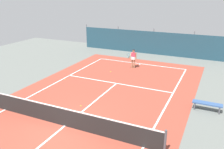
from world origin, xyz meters
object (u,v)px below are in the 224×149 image
tennis_net (64,117)px  tennis_ball_by_sideline (65,79)px  courtside_bench (207,105)px  tennis_ball_midcourt (81,106)px  tennis_ball_near_player (111,72)px  tennis_player (133,57)px  parked_car (161,41)px

tennis_net → tennis_ball_by_sideline: tennis_net is taller
tennis_ball_by_sideline → courtside_bench: courtside_bench is taller
tennis_ball_by_sideline → tennis_ball_midcourt: bearing=-43.3°
courtside_bench → tennis_net: bearing=-143.3°
tennis_ball_near_player → tennis_ball_by_sideline: size_ratio=1.00×
tennis_ball_near_player → tennis_ball_midcourt: same height
tennis_net → tennis_ball_near_player: (-1.49, 8.57, -0.48)m
tennis_net → tennis_ball_by_sideline: 6.69m
tennis_player → tennis_net: bearing=93.3°
tennis_ball_near_player → courtside_bench: courtside_bench is taller
courtside_bench → tennis_ball_by_sideline: bearing=175.9°
tennis_net → tennis_ball_by_sideline: bearing=125.4°
tennis_ball_midcourt → tennis_ball_by_sideline: 4.75m
tennis_ball_near_player → parked_car: (1.64, 10.30, 0.81)m
tennis_net → tennis_player: bearing=91.1°
tennis_ball_near_player → tennis_ball_midcourt: size_ratio=1.00×
tennis_player → tennis_ball_near_player: bearing=57.1°
tennis_player → tennis_ball_near_player: size_ratio=24.85×
courtside_bench → tennis_ball_midcourt: bearing=-159.4°
tennis_ball_near_player → parked_car: parked_car is taller
tennis_ball_midcourt → parked_car: (0.57, 16.69, 0.81)m
tennis_net → courtside_bench: 7.87m
tennis_net → tennis_ball_near_player: 8.71m
tennis_ball_midcourt → courtside_bench: size_ratio=0.04×
tennis_net → parked_car: parked_car is taller
tennis_net → tennis_player: tennis_player is taller
parked_car → tennis_ball_midcourt: bearing=85.9°
tennis_ball_midcourt → tennis_ball_by_sideline: (-3.45, 3.26, 0.00)m
tennis_player → tennis_ball_midcourt: tennis_player is taller
parked_car → courtside_bench: 15.45m
tennis_ball_near_player → tennis_ball_by_sideline: 3.93m
tennis_player → courtside_bench: 8.67m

